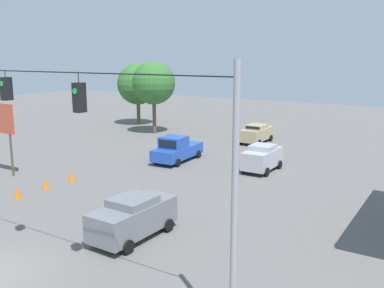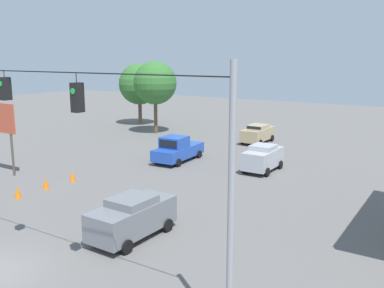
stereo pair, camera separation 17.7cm
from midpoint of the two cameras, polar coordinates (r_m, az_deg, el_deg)
overhead_signal_span at (r=18.42m, az=-22.89°, el=0.76°), size 20.06×0.38×8.32m
sedan_grey_crossing_near at (r=20.49m, az=-7.70°, el=-9.55°), size 2.18×4.54×1.99m
sedan_tan_withflow_deep at (r=42.84m, az=8.88°, el=1.42°), size 2.07×4.50×1.81m
pickup_truck_blue_withflow_far at (r=34.83m, az=-1.82°, el=-0.73°), size 2.48×5.32×2.12m
sedan_silver_oncoming_deep at (r=32.27m, az=9.58°, el=-1.78°), size 2.02×3.96×1.98m
traffic_cone_nearest at (r=27.96m, az=-22.04°, el=-5.97°), size 0.42×0.42×0.74m
traffic_cone_second at (r=29.25m, az=-18.75°, el=-4.98°), size 0.42×0.42×0.74m
traffic_cone_third at (r=30.43m, az=-15.50°, el=-4.15°), size 0.42×0.42×0.74m
roadside_billboard at (r=33.61m, az=-24.10°, el=2.55°), size 3.36×0.16×5.17m
tree_horizon_left at (r=53.93m, az=-6.93°, el=7.92°), size 5.08×5.08×7.62m
tree_horizon_right at (r=47.39m, az=-4.83°, el=8.10°), size 4.74×4.74×7.96m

